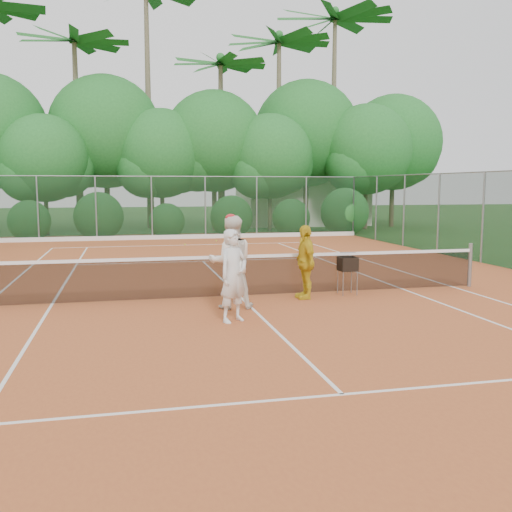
{
  "coord_description": "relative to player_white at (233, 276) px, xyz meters",
  "views": [
    {
      "loc": [
        -2.51,
        -12.68,
        2.54
      ],
      "look_at": [
        0.11,
        -1.2,
        1.1
      ],
      "focal_mm": 40.0,
      "sensor_mm": 36.0,
      "label": 1
    }
  ],
  "objects": [
    {
      "name": "club_building",
      "position": [
        9.59,
        26.38,
        0.61
      ],
      "size": [
        8.0,
        5.0,
        3.0
      ],
      "primitive_type": "cube",
      "color": "beige",
      "rests_on": "ground"
    },
    {
      "name": "court_markings",
      "position": [
        0.59,
        2.38,
        -0.87
      ],
      "size": [
        11.03,
        23.83,
        0.01
      ],
      "color": "white",
      "rests_on": "clay_court"
    },
    {
      "name": "stray_ball_a",
      "position": [
        0.54,
        14.22,
        -0.84
      ],
      "size": [
        0.07,
        0.07,
        0.07
      ],
      "primitive_type": "sphere",
      "color": "#CFE835",
      "rests_on": "clay_court"
    },
    {
      "name": "fence_back",
      "position": [
        0.59,
        17.38,
        0.63
      ],
      "size": [
        18.07,
        0.07,
        3.0
      ],
      "color": "#19381E",
      "rests_on": "clay_court"
    },
    {
      "name": "player_yellow",
      "position": [
        1.99,
        1.85,
        -0.04
      ],
      "size": [
        0.43,
        0.98,
        1.66
      ],
      "primitive_type": "imported",
      "rotation": [
        0.0,
        0.0,
        -1.55
      ],
      "color": "gold",
      "rests_on": "clay_court"
    },
    {
      "name": "ground",
      "position": [
        0.59,
        2.38,
        -0.89
      ],
      "size": [
        120.0,
        120.0,
        0.0
      ],
      "primitive_type": "plane",
      "color": "#1E4418",
      "rests_on": "ground"
    },
    {
      "name": "clay_court",
      "position": [
        0.59,
        2.38,
        -0.88
      ],
      "size": [
        18.0,
        36.0,
        0.02
      ],
      "primitive_type": "cube",
      "color": "#B55829",
      "rests_on": "ground"
    },
    {
      "name": "player_white",
      "position": [
        0.0,
        0.0,
        0.0
      ],
      "size": [
        0.76,
        0.69,
        1.74
      ],
      "primitive_type": "imported",
      "rotation": [
        0.0,
        0.0,
        0.57
      ],
      "color": "silver",
      "rests_on": "clay_court"
    },
    {
      "name": "stray_ball_c",
      "position": [
        2.03,
        10.63,
        -0.84
      ],
      "size": [
        0.07,
        0.07,
        0.07
      ],
      "primitive_type": "sphere",
      "color": "#BBD431",
      "rests_on": "clay_court"
    },
    {
      "name": "tropical_treeline",
      "position": [
        2.02,
        22.6,
        4.22
      ],
      "size": [
        32.1,
        8.49,
        15.03
      ],
      "color": "brown",
      "rests_on": "ground"
    },
    {
      "name": "player_center_grp",
      "position": [
        0.18,
        1.2,
        0.1
      ],
      "size": [
        0.99,
        0.8,
        1.96
      ],
      "color": "white",
      "rests_on": "clay_court"
    },
    {
      "name": "tennis_net",
      "position": [
        0.59,
        2.38,
        -0.36
      ],
      "size": [
        11.97,
        0.1,
        1.1
      ],
      "color": "gray",
      "rests_on": "clay_court"
    },
    {
      "name": "ball_hopper",
      "position": [
        3.11,
        2.07,
        -0.16
      ],
      "size": [
        0.39,
        0.39,
        0.89
      ],
      "rotation": [
        0.0,
        0.0,
        0.38
      ],
      "color": "gray",
      "rests_on": "clay_court"
    },
    {
      "name": "stray_ball_b",
      "position": [
        2.13,
        15.65,
        -0.84
      ],
      "size": [
        0.07,
        0.07,
        0.07
      ],
      "primitive_type": "sphere",
      "color": "#D1DD33",
      "rests_on": "clay_court"
    }
  ]
}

